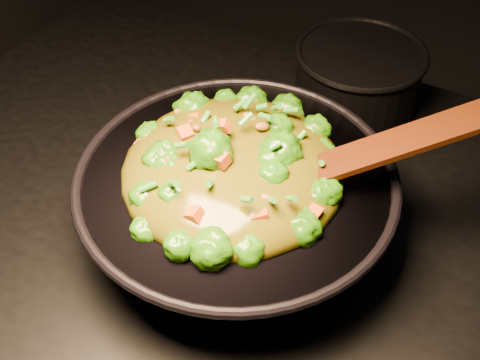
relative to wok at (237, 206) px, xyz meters
The scene contains 4 objects.
wok is the anchor object (origin of this frame).
stir_fry 0.11m from the wok, 163.84° to the left, with size 0.29×0.29×0.10m, color #286B07, non-canonical shape.
spatula 0.19m from the wok, 21.86° to the left, with size 0.31×0.05×0.01m, color #3C1308.
back_pot 0.35m from the wok, 82.79° to the left, with size 0.21×0.21×0.12m, color black.
Camera 1 is at (0.28, -0.52, 1.57)m, focal length 45.00 mm.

